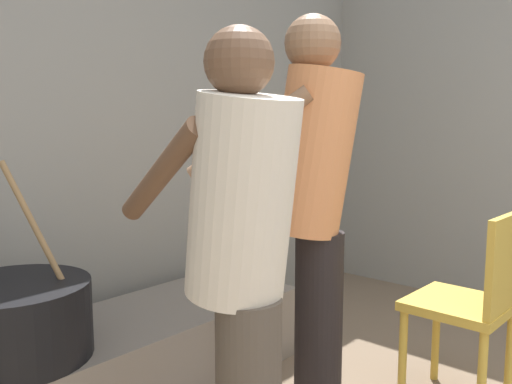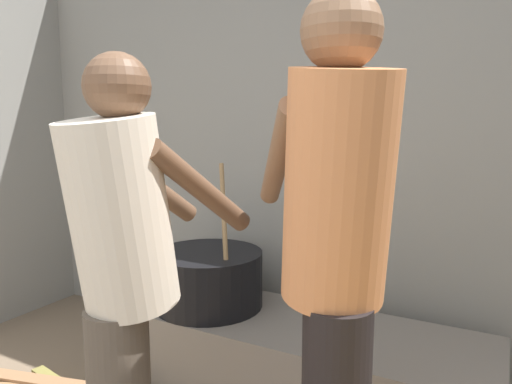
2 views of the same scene
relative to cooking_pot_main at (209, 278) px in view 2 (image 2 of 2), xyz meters
The scene contains 5 objects.
block_enclosure_rear 1.10m from the cooking_pot_main, 38.69° to the left, with size 4.86×0.20×2.39m, color gray.
hearth_ledge 0.54m from the cooking_pot_main, ahead, with size 1.92×0.60×0.37m, color slate.
cooking_pot_main is the anchor object (origin of this frame).
cook_in_cream_shirt 1.00m from the cooking_pot_main, 72.13° to the right, with size 0.42×0.68×1.52m.
cook_in_orange_shirt 1.24m from the cooking_pot_main, 37.21° to the right, with size 0.65×0.74×1.67m.
Camera 2 is at (0.66, 0.20, 1.31)m, focal length 32.84 mm.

